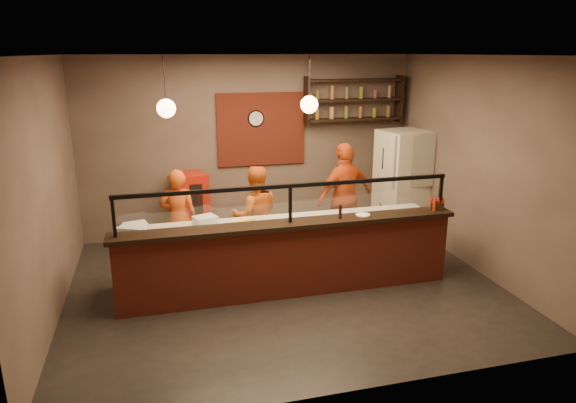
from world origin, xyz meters
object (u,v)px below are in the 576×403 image
object	(u,v)px
cook_left	(179,218)
pepper_mill	(340,212)
wall_clock	(256,118)
cook_right	(345,197)
cook_mid	(255,216)
fridge	(402,183)
red_cooler	(191,208)
condiment_caddy	(437,205)
pizza_dough	(286,223)

from	to	relation	value
cook_left	pepper_mill	distance (m)	2.59
wall_clock	cook_right	distance (m)	2.15
cook_mid	cook_right	size ratio (longest dim) A/B	0.86
fridge	red_cooler	xyz separation A→B (m)	(-3.74, 0.56, -0.34)
condiment_caddy	cook_mid	bearing A→B (deg)	154.30
cook_mid	cook_right	bearing A→B (deg)	-168.92
cook_left	pizza_dough	size ratio (longest dim) A/B	2.83
cook_mid	condiment_caddy	bearing A→B (deg)	156.64
cook_mid	red_cooler	size ratio (longest dim) A/B	1.27
cook_right	condiment_caddy	world-z (taller)	cook_right
fridge	pizza_dough	bearing A→B (deg)	-160.18
condiment_caddy	cook_left	bearing A→B (deg)	158.77
pizza_dough	cook_right	bearing A→B (deg)	39.38
red_cooler	wall_clock	bearing A→B (deg)	-0.57
pepper_mill	cook_left	bearing A→B (deg)	145.09
fridge	condiment_caddy	size ratio (longest dim) A/B	10.29
fridge	red_cooler	bearing A→B (deg)	161.07
cook_mid	red_cooler	distance (m)	1.54
wall_clock	pepper_mill	xyz separation A→B (m)	(0.60, -2.78, -0.94)
cook_mid	pizza_dough	size ratio (longest dim) A/B	2.88
pizza_dough	fridge	bearing A→B (deg)	30.22
wall_clock	fridge	bearing A→B (deg)	-19.21
cook_left	fridge	bearing A→B (deg)	-166.85
cook_mid	pepper_mill	distance (m)	1.59
pizza_dough	wall_clock	bearing A→B (deg)	88.82
cook_left	red_cooler	size ratio (longest dim) A/B	1.25
pizza_dough	pepper_mill	world-z (taller)	pepper_mill
pizza_dough	pepper_mill	xyz separation A→B (m)	(0.65, -0.43, 0.25)
cook_right	pepper_mill	xyz separation A→B (m)	(-0.64, -1.48, 0.24)
wall_clock	cook_left	xyz separation A→B (m)	(-1.50, -1.32, -1.33)
wall_clock	pizza_dough	xyz separation A→B (m)	(-0.05, -2.36, -1.19)
cook_right	red_cooler	bearing A→B (deg)	-39.47
cook_right	pepper_mill	bearing A→B (deg)	49.16
pizza_dough	cook_left	bearing A→B (deg)	144.46
wall_clock	condiment_caddy	distance (m)	3.57
cook_right	cook_left	bearing A→B (deg)	-17.25
cook_left	fridge	xyz separation A→B (m)	(4.00, 0.45, 0.18)
red_cooler	cook_right	bearing A→B (deg)	-36.51
cook_right	condiment_caddy	bearing A→B (deg)	103.91
cook_left	cook_right	xyz separation A→B (m)	(2.73, 0.02, 0.14)
cook_right	red_cooler	world-z (taller)	cook_right
red_cooler	cook_mid	bearing A→B (deg)	-68.50
red_cooler	fridge	bearing A→B (deg)	-23.16
wall_clock	cook_mid	xyz separation A→B (m)	(-0.34, -1.54, -1.31)
cook_left	pizza_dough	bearing A→B (deg)	151.21
wall_clock	red_cooler	distance (m)	1.96
fridge	pizza_dough	distance (m)	2.95
cook_right	pepper_mill	distance (m)	1.63
wall_clock	pizza_dough	world-z (taller)	wall_clock
pepper_mill	fridge	bearing A→B (deg)	45.14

